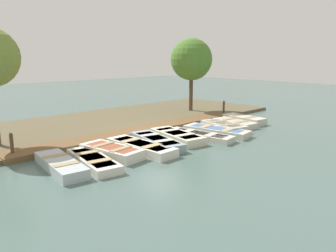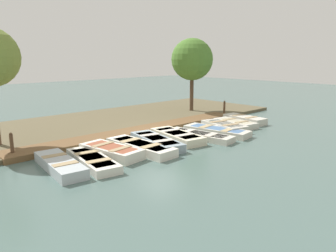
# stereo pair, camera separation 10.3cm
# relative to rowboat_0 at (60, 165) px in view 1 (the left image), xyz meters

# --- Properties ---
(ground_plane) EXTENTS (80.00, 80.00, 0.00)m
(ground_plane) POSITION_rel_rowboat_0_xyz_m (-1.03, 5.86, -0.20)
(ground_plane) COLOR #4C6660
(shore_bank) EXTENTS (8.00, 24.00, 0.19)m
(shore_bank) POSITION_rel_rowboat_0_xyz_m (-6.03, 5.86, -0.11)
(shore_bank) COLOR brown
(shore_bank) RESTS_ON ground_plane
(dock_walkway) EXTENTS (1.42, 14.42, 0.25)m
(dock_walkway) POSITION_rel_rowboat_0_xyz_m (-2.59, 5.86, -0.08)
(dock_walkway) COLOR brown
(dock_walkway) RESTS_ON ground_plane
(rowboat_0) EXTENTS (3.29, 1.32, 0.41)m
(rowboat_0) POSITION_rel_rowboat_0_xyz_m (0.00, 0.00, 0.00)
(rowboat_0) COLOR #B2BCC1
(rowboat_0) RESTS_ON ground_plane
(rowboat_1) EXTENTS (3.42, 1.51, 0.33)m
(rowboat_1) POSITION_rel_rowboat_0_xyz_m (0.27, 1.19, -0.04)
(rowboat_1) COLOR silver
(rowboat_1) RESTS_ON ground_plane
(rowboat_2) EXTENTS (2.95, 1.55, 0.44)m
(rowboat_2) POSITION_rel_rowboat_0_xyz_m (-0.10, 2.30, 0.02)
(rowboat_2) COLOR silver
(rowboat_2) RESTS_ON ground_plane
(rowboat_3) EXTENTS (3.62, 1.21, 0.39)m
(rowboat_3) POSITION_rel_rowboat_0_xyz_m (0.13, 3.65, -0.01)
(rowboat_3) COLOR silver
(rowboat_3) RESTS_ON ground_plane
(rowboat_4) EXTENTS (3.55, 1.70, 0.41)m
(rowboat_4) POSITION_rel_rowboat_0_xyz_m (-0.07, 4.75, -0.00)
(rowboat_4) COLOR #8C9EA8
(rowboat_4) RESTS_ON ground_plane
(rowboat_5) EXTENTS (3.36, 1.70, 0.41)m
(rowboat_5) POSITION_rel_rowboat_0_xyz_m (-0.13, 6.16, 0.00)
(rowboat_5) COLOR beige
(rowboat_5) RESTS_ON ground_plane
(rowboat_6) EXTENTS (3.68, 1.50, 0.33)m
(rowboat_6) POSITION_rel_rowboat_0_xyz_m (0.40, 7.23, -0.04)
(rowboat_6) COLOR beige
(rowboat_6) RESTS_ON ground_plane
(rowboat_7) EXTENTS (3.70, 1.64, 0.35)m
(rowboat_7) POSITION_rel_rowboat_0_xyz_m (0.39, 8.61, -0.03)
(rowboat_7) COLOR beige
(rowboat_7) RESTS_ON ground_plane
(rowboat_8) EXTENTS (2.95, 1.76, 0.42)m
(rowboat_8) POSITION_rel_rowboat_0_xyz_m (0.05, 9.70, 0.01)
(rowboat_8) COLOR beige
(rowboat_8) RESTS_ON ground_plane
(rowboat_9) EXTENTS (2.78, 1.42, 0.35)m
(rowboat_9) POSITION_rel_rowboat_0_xyz_m (-0.16, 11.08, -0.03)
(rowboat_9) COLOR beige
(rowboat_9) RESTS_ON ground_plane
(rowboat_10) EXTENTS (2.82, 1.30, 0.43)m
(rowboat_10) POSITION_rel_rowboat_0_xyz_m (-0.35, 12.33, 0.01)
(rowboat_10) COLOR beige
(rowboat_10) RESTS_ON ground_plane
(mooring_post_near) EXTENTS (0.14, 0.14, 1.08)m
(mooring_post_near) POSITION_rel_rowboat_0_xyz_m (-2.62, -0.78, 0.34)
(mooring_post_near) COLOR brown
(mooring_post_near) RESTS_ON ground_plane
(mooring_post_far) EXTENTS (0.14, 0.14, 1.08)m
(mooring_post_far) POSITION_rel_rowboat_0_xyz_m (-2.62, 13.23, 0.34)
(mooring_post_far) COLOR brown
(mooring_post_far) RESTS_ON ground_plane
(park_tree_left) EXTENTS (2.96, 2.96, 5.34)m
(park_tree_left) POSITION_rel_rowboat_0_xyz_m (-5.08, 12.55, 3.63)
(park_tree_left) COLOR #4C3828
(park_tree_left) RESTS_ON ground_plane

